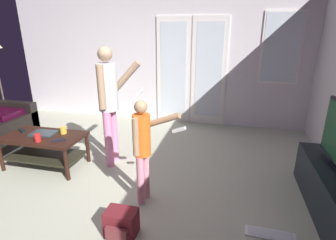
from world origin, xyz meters
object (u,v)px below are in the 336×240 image
Objects in this scene: tv_stand at (335,195)px; dvd_remote_slim at (59,140)px; coffee_table at (44,144)px; loose_keyboard at (270,234)px; cup_by_laptop at (63,130)px; tv_remote_black at (22,131)px; person_adult at (109,97)px; laptop_closed at (44,133)px; cup_near_edge at (38,138)px; person_child at (143,143)px; backpack at (121,223)px.

dvd_remote_slim is at bearing 178.26° from tv_stand.
loose_keyboard is (2.83, -0.66, -0.32)m from coffee_table.
cup_by_laptop reaches higher than tv_remote_black.
cup_by_laptop reaches higher than tv_stand.
laptop_closed is (-0.88, -0.25, -0.49)m from person_adult.
cup_by_laptop is 0.61m from tv_remote_black.
laptop_closed is at bearing 113.27° from cup_near_edge.
person_child reaches higher than cup_by_laptop.
person_adult reaches higher than tv_stand.
cup_by_laptop is (-0.63, -0.17, -0.45)m from person_adult.
person_adult is 1.02m from cup_near_edge.
backpack is 1.50m from dvd_remote_slim.
laptop_closed is at bearing 118.79° from dvd_remote_slim.
tv_remote_black is (-1.88, 1.02, 0.34)m from backpack.
tv_stand is 3.16m from dvd_remote_slim.
laptop_closed is 1.90× the size of dvd_remote_slim.
cup_by_laptop is (-1.28, 1.08, 0.38)m from backpack.
person_adult reaches higher than tv_remote_black.
dvd_remote_slim is (-2.51, 0.55, 0.45)m from loose_keyboard.
coffee_table is at bearing 147.53° from backpack.
tv_remote_black is (-1.23, -0.23, -0.49)m from person_adult.
coffee_table is 6.15× the size of dvd_remote_slim.
cup_by_laptop is at bearing -164.90° from person_adult.
laptop_closed is at bearing 146.64° from backpack.
person_adult is 9.35× the size of dvd_remote_slim.
laptop_closed is at bearing 163.35° from person_child.
tv_remote_black is (-3.84, 0.27, 0.23)m from tv_stand.
laptop_closed is (-0.02, 0.05, 0.13)m from coffee_table.
person_child is 3.50× the size of laptop_closed.
person_child is (0.70, -0.72, -0.27)m from person_adult.
backpack is 0.88× the size of laptop_closed.
person_adult is 17.48× the size of cup_by_laptop.
person_child reaches higher than loose_keyboard.
loose_keyboard is 2.61× the size of tv_remote_black.
dvd_remote_slim reaches higher than laptop_closed.
person_child is 2.55× the size of loose_keyboard.
coffee_table is at bearing 166.89° from loose_keyboard.
cup_near_edge is (-0.77, -0.48, -0.45)m from person_adult.
cup_by_laptop is at bearing 74.86° from dvd_remote_slim.
loose_keyboard is 4.89× the size of cup_by_laptop.
person_child is at bearing -15.23° from coffee_table.
backpack is at bearing -167.27° from loose_keyboard.
tv_stand is at bearing -3.40° from coffee_table.
coffee_table is 0.69× the size of tv_stand.
tv_remote_black reaches higher than coffee_table.
tv_stand is 1.98m from person_child.
loose_keyboard is at bearing -10.47° from person_child.
tv_remote_black reaches higher than backpack.
person_child is 12.45× the size of cup_by_laptop.
laptop_closed is at bearing -164.28° from person_adult.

